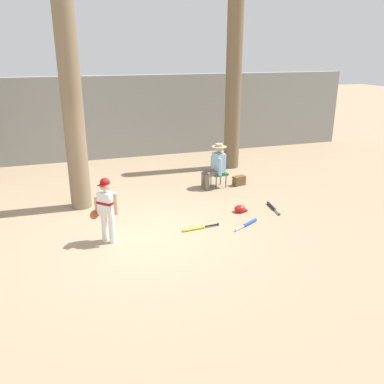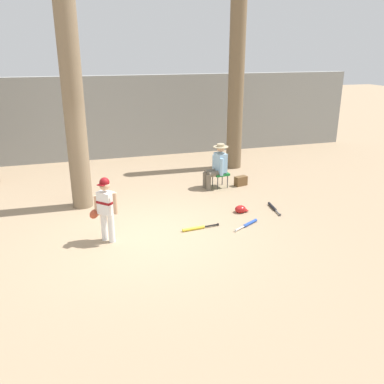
# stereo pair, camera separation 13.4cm
# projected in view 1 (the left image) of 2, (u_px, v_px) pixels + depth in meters

# --- Properties ---
(ground_plane) EXTENTS (60.00, 60.00, 0.00)m
(ground_plane) POSITION_uv_depth(u_px,v_px,m) (150.00, 236.00, 8.21)
(ground_plane) COLOR #9E8466
(concrete_back_wall) EXTENTS (18.00, 0.36, 2.75)m
(concrete_back_wall) POSITION_uv_depth(u_px,v_px,m) (106.00, 118.00, 13.69)
(concrete_back_wall) COLOR gray
(concrete_back_wall) RESTS_ON ground
(tree_near_player) EXTENTS (0.65, 0.65, 6.38)m
(tree_near_player) POSITION_uv_depth(u_px,v_px,m) (70.00, 83.00, 8.81)
(tree_near_player) COLOR #7F6B51
(tree_near_player) RESTS_ON ground
(tree_behind_spectator) EXTENTS (0.66, 0.66, 5.41)m
(tree_behind_spectator) POSITION_uv_depth(u_px,v_px,m) (233.00, 90.00, 12.27)
(tree_behind_spectator) COLOR brown
(tree_behind_spectator) RESTS_ON ground
(young_ballplayer) EXTENTS (0.56, 0.46, 1.31)m
(young_ballplayer) POSITION_uv_depth(u_px,v_px,m) (106.00, 206.00, 7.75)
(young_ballplayer) COLOR white
(young_ballplayer) RESTS_ON ground
(folding_stool) EXTENTS (0.45, 0.45, 0.41)m
(folding_stool) POSITION_uv_depth(u_px,v_px,m) (219.00, 174.00, 11.04)
(folding_stool) COLOR #196B2D
(folding_stool) RESTS_ON ground
(seated_spectator) EXTENTS (0.67, 0.54, 1.20)m
(seated_spectator) POSITION_uv_depth(u_px,v_px,m) (216.00, 165.00, 10.90)
(seated_spectator) COLOR #6B6051
(seated_spectator) RESTS_ON ground
(handbag_beside_stool) EXTENTS (0.37, 0.26, 0.26)m
(handbag_beside_stool) POSITION_uv_depth(u_px,v_px,m) (239.00, 181.00, 11.25)
(handbag_beside_stool) COLOR brown
(handbag_beside_stool) RESTS_ON ground
(bat_black_composite) EXTENTS (0.17, 0.75, 0.07)m
(bat_black_composite) POSITION_uv_depth(u_px,v_px,m) (272.00, 207.00, 9.64)
(bat_black_composite) COLOR black
(bat_black_composite) RESTS_ON ground
(bat_blue_youth) EXTENTS (0.68, 0.43, 0.07)m
(bat_blue_youth) POSITION_uv_depth(u_px,v_px,m) (248.00, 223.00, 8.73)
(bat_blue_youth) COLOR #2347AD
(bat_blue_youth) RESTS_ON ground
(bat_yellow_trainer) EXTENTS (0.83, 0.14, 0.07)m
(bat_yellow_trainer) POSITION_uv_depth(u_px,v_px,m) (197.00, 228.00, 8.51)
(bat_yellow_trainer) COLOR yellow
(bat_yellow_trainer) RESTS_ON ground
(batting_helmet_red) EXTENTS (0.31, 0.24, 0.18)m
(batting_helmet_red) POSITION_uv_depth(u_px,v_px,m) (240.00, 209.00, 9.41)
(batting_helmet_red) COLOR #A81919
(batting_helmet_red) RESTS_ON ground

